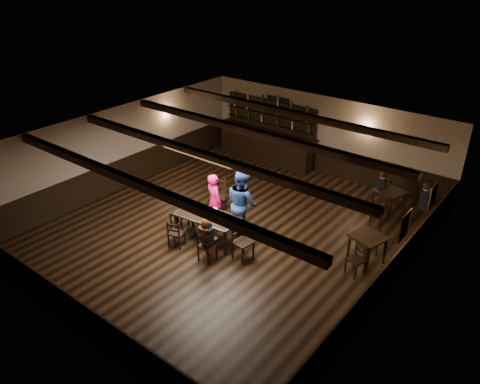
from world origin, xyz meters
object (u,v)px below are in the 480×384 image
Objects in this scene: chair_near_right at (205,245)px; cake at (196,209)px; woman_pink at (214,201)px; bar_counter at (267,141)px; chair_near_left at (175,232)px; dining_table at (208,218)px; man_blue at (242,203)px.

chair_near_right is 1.31m from cake.
bar_counter reaches higher than woman_pink.
chair_near_left is 0.20× the size of bar_counter.
woman_pink is 0.63m from cake.
dining_table is 0.72m from woman_pink.
woman_pink is at bearing 116.93° from dining_table.
chair_near_left is at bearing -76.33° from bar_counter.
dining_table is 1.00m from man_blue.
chair_near_left is 0.87m from cake.
chair_near_left is (-0.43, -0.79, -0.21)m from dining_table.
cake is 5.65m from bar_counter.
chair_near_right is at bearing 113.87° from man_blue.
man_blue is 1.23m from cake.
chair_near_left is at bearing 103.24° from woman_pink.
chair_near_right is 3.21× the size of cake.
dining_table is 2.22× the size of chair_near_left.
man_blue reaches higher than dining_table.
cake is (-0.08, -0.62, -0.02)m from woman_pink.
dining_table is 0.92m from chair_near_left.
chair_near_right is 1.63m from man_blue.
bar_counter is (-1.54, 5.44, -0.06)m from cake.
woman_pink reaches higher than chair_near_left.
bar_counter is (-1.52, 6.24, 0.26)m from chair_near_left.
cake is at bearing 61.14° from man_blue.
chair_near_right is at bearing -37.85° from cake.
man_blue is at bearing -61.94° from bar_counter.
cake is at bearing 142.15° from chair_near_right.
woman_pink is at bearing 123.31° from chair_near_right.
woman_pink is (-0.32, 0.64, 0.13)m from dining_table.
man_blue is (0.86, 0.16, 0.16)m from woman_pink.
woman_pink reaches higher than chair_near_right.
chair_near_left reaches higher than dining_table.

